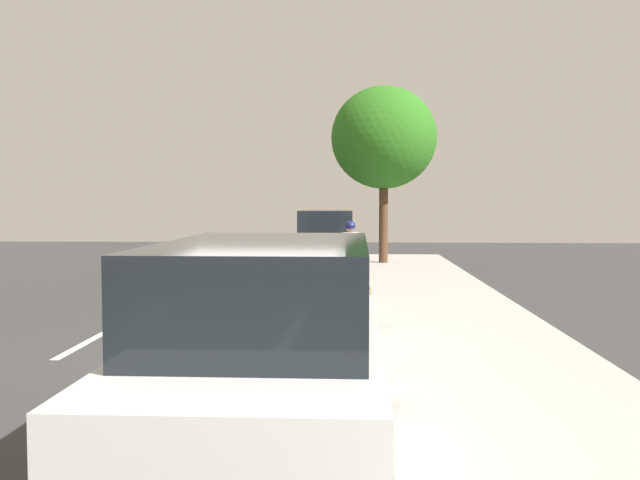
% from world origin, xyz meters
% --- Properties ---
extents(ground, '(55.67, 55.67, 0.00)m').
position_xyz_m(ground, '(0.00, 0.00, 0.00)').
color(ground, '#353535').
extents(sidewalk, '(3.12, 34.79, 0.17)m').
position_xyz_m(sidewalk, '(3.23, 0.00, 0.08)').
color(sidewalk, '#B3AAA3').
rests_on(sidewalk, ground).
extents(curb_edge, '(0.16, 34.79, 0.17)m').
position_xyz_m(curb_edge, '(1.59, 0.00, 0.08)').
color(curb_edge, gray).
rests_on(curb_edge, ground).
extents(lane_stripe_centre, '(0.14, 35.80, 0.01)m').
position_xyz_m(lane_stripe_centre, '(-2.99, 0.50, 0.00)').
color(lane_stripe_centre, white).
rests_on(lane_stripe_centre, ground).
extents(lane_stripe_bike_edge, '(0.12, 34.79, 0.01)m').
position_xyz_m(lane_stripe_bike_edge, '(0.12, 0.00, 0.00)').
color(lane_stripe_bike_edge, white).
rests_on(lane_stripe_bike_edge, ground).
extents(parked_suv_white_nearest, '(2.01, 4.72, 1.99)m').
position_xyz_m(parked_suv_white_nearest, '(0.62, -4.74, 1.03)').
color(parked_suv_white_nearest, white).
rests_on(parked_suv_white_nearest, ground).
extents(parked_sedan_tan_second, '(2.06, 4.51, 1.52)m').
position_xyz_m(parked_sedan_tan_second, '(0.64, 2.75, 0.75)').
color(parked_sedan_tan_second, tan).
rests_on(parked_sedan_tan_second, ground).
extents(parked_suv_grey_mid, '(2.04, 4.73, 1.99)m').
position_xyz_m(parked_suv_grey_mid, '(0.52, 12.28, 1.03)').
color(parked_suv_grey_mid, slate).
rests_on(parked_suv_grey_mid, ground).
extents(bicycle_at_curb, '(1.19, 1.38, 0.80)m').
position_xyz_m(bicycle_at_curb, '(1.12, 8.23, 0.39)').
color(bicycle_at_curb, black).
rests_on(bicycle_at_curb, ground).
extents(cyclist_with_backpack, '(0.57, 0.51, 1.78)m').
position_xyz_m(cyclist_with_backpack, '(1.33, 7.76, 1.10)').
color(cyclist_with_backpack, '#C6B284').
rests_on(cyclist_with_backpack, ground).
extents(street_tree_mid_block, '(3.58, 3.58, 6.01)m').
position_xyz_m(street_tree_mid_block, '(2.45, 13.75, 4.42)').
color(street_tree_mid_block, '#4F3421').
rests_on(street_tree_mid_block, sidewalk).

